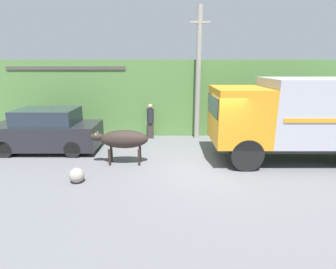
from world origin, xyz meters
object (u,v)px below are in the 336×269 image
object	(u,v)px
parked_suv	(45,131)
utility_pole	(197,73)
cargo_truck	(299,115)
pedestrian_on_hill	(149,120)
roadside_rock	(76,175)
brown_cow	(122,139)

from	to	relation	value
parked_suv	utility_pole	xyz separation A→B (m)	(6.43, 2.05, 2.28)
parked_suv	cargo_truck	bearing A→B (deg)	-6.57
pedestrian_on_hill	roadside_rock	world-z (taller)	pedestrian_on_hill
cargo_truck	pedestrian_on_hill	distance (m)	6.49
cargo_truck	brown_cow	world-z (taller)	cargo_truck
utility_pole	roadside_rock	bearing A→B (deg)	-129.72
pedestrian_on_hill	roadside_rock	distance (m)	5.42
roadside_rock	parked_suv	bearing A→B (deg)	125.99
utility_pole	roadside_rock	size ratio (longest dim) A/B	13.16
roadside_rock	pedestrian_on_hill	bearing A→B (deg)	68.67
cargo_truck	roadside_rock	size ratio (longest dim) A/B	13.61
cargo_truck	utility_pole	xyz separation A→B (m)	(-3.42, 3.09, 1.39)
parked_suv	roadside_rock	distance (m)	3.80
pedestrian_on_hill	brown_cow	bearing A→B (deg)	80.93
cargo_truck	roadside_rock	bearing A→B (deg)	-162.03
cargo_truck	brown_cow	bearing A→B (deg)	-173.04
cargo_truck	roadside_rock	xyz separation A→B (m)	(-7.64, -1.99, -1.51)
parked_suv	roadside_rock	size ratio (longest dim) A/B	9.32
brown_cow	roadside_rock	xyz separation A→B (m)	(-1.19, -1.59, -0.69)
brown_cow	cargo_truck	bearing A→B (deg)	4.10
brown_cow	parked_suv	xyz separation A→B (m)	(-3.39, 1.45, -0.07)
cargo_truck	parked_suv	world-z (taller)	cargo_truck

